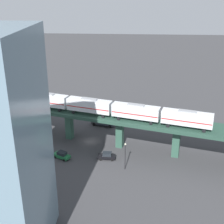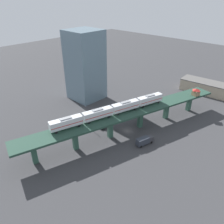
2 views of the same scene
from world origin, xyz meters
name	(u,v)px [view 2 (image 2 of 2)]	position (x,y,z in m)	size (l,w,h in m)	color
ground_plane	(127,131)	(0.00, 0.00, 0.00)	(400.00, 400.00, 0.00)	#38383A
elevated_viaduct	(128,115)	(-0.06, -0.20, 7.65)	(33.25, 90.79, 8.97)	#244135
subway_train	(112,110)	(-3.21, -6.15, 11.51)	(16.32, 48.67, 4.45)	silver
signal_hut	(196,92)	(12.39, 34.80, 10.77)	(3.98, 3.98, 3.40)	#8C7251
street_car_white	(132,111)	(-8.79, 13.63, 0.94)	(2.89, 4.72, 1.89)	silver
street_car_black	(104,126)	(-9.13, -5.22, 0.94)	(2.02, 4.43, 1.89)	black
street_car_green	(120,116)	(-9.47, 6.16, 0.94)	(3.67, 4.73, 1.89)	#1E6638
delivery_truck	(145,141)	(10.77, -2.57, 1.76)	(4.02, 7.54, 3.20)	#333338
street_lamp	(89,120)	(-13.40, -9.91, 4.11)	(0.44, 0.44, 6.94)	black
warehouse_building	(206,87)	(7.39, 62.05, 3.41)	(29.26, 12.37, 6.80)	tan
office_tower	(85,66)	(-38.21, 10.29, 18.00)	(16.00, 16.00, 36.00)	slate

